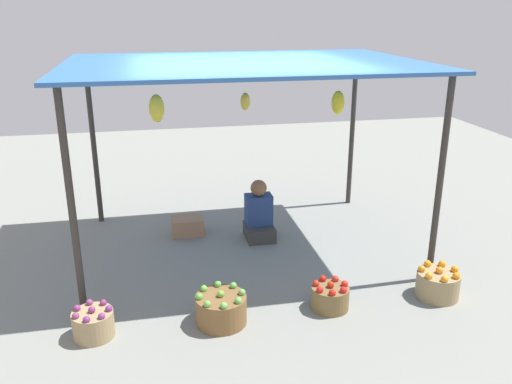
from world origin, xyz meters
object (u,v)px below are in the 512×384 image
(basket_green_apples, at_px, (221,309))
(basket_red_tomatoes, at_px, (330,297))
(wooden_crate_near_vendor, at_px, (188,226))
(basket_oranges, at_px, (438,284))
(basket_purple_onions, at_px, (93,323))
(vendor_person, at_px, (259,216))

(basket_green_apples, distance_m, basket_red_tomatoes, 1.10)
(basket_green_apples, xyz_separation_m, basket_red_tomatoes, (1.10, 0.04, -0.02))
(basket_red_tomatoes, bearing_deg, wooden_crate_near_vendor, 120.22)
(wooden_crate_near_vendor, bearing_deg, basket_oranges, -41.60)
(basket_green_apples, relative_size, basket_oranges, 1.11)
(basket_purple_onions, distance_m, basket_oranges, 3.45)
(basket_oranges, height_order, wooden_crate_near_vendor, basket_oranges)
(basket_green_apples, bearing_deg, basket_purple_onions, 179.37)
(basket_green_apples, bearing_deg, wooden_crate_near_vendor, 93.70)
(basket_red_tomatoes, distance_m, wooden_crate_near_vendor, 2.47)
(vendor_person, relative_size, basket_purple_onions, 2.08)
(basket_oranges, distance_m, wooden_crate_near_vendor, 3.23)
(basket_green_apples, relative_size, basket_red_tomatoes, 1.29)
(basket_oranges, bearing_deg, basket_red_tomatoes, 179.58)
(basket_red_tomatoes, bearing_deg, basket_purple_onions, -179.41)
(basket_green_apples, distance_m, basket_oranges, 2.27)
(basket_red_tomatoes, height_order, wooden_crate_near_vendor, basket_red_tomatoes)
(basket_green_apples, relative_size, wooden_crate_near_vendor, 1.18)
(vendor_person, xyz_separation_m, basket_oranges, (1.51, -1.84, -0.15))
(basket_purple_onions, xyz_separation_m, wooden_crate_near_vendor, (1.03, 2.16, -0.02))
(basket_purple_onions, height_order, basket_oranges, basket_oranges)
(basket_red_tomatoes, bearing_deg, basket_oranges, -0.42)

